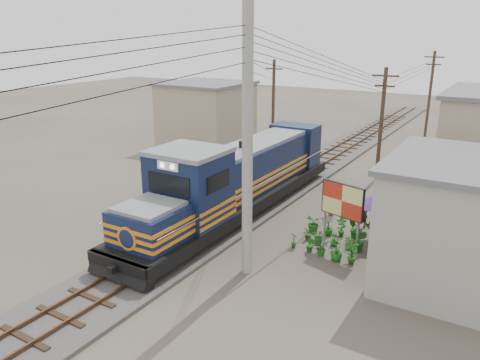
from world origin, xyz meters
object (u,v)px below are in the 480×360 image
Objects in this scene: locomotive at (236,182)px; market_umbrella at (378,200)px; billboard at (342,203)px; vendor at (362,212)px.

market_umbrella is (6.99, 0.54, 0.16)m from locomotive.
billboard is 1.18× the size of market_umbrella.
billboard is at bearing -13.13° from locomotive.
billboard is (6.02, -1.40, 0.48)m from locomotive.
billboard is 3.47m from vendor.
vendor is (-0.98, 1.19, -1.16)m from market_umbrella.
billboard is at bearing 51.13° from vendor.
vendor is at bearing 16.07° from locomotive.
market_umbrella is at bearing 79.34° from billboard.
billboard reaches higher than market_umbrella.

